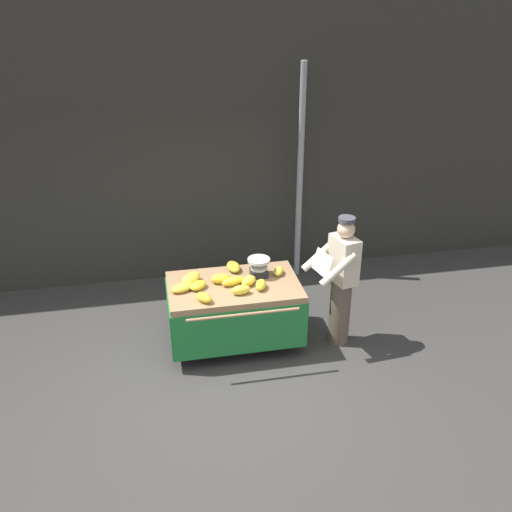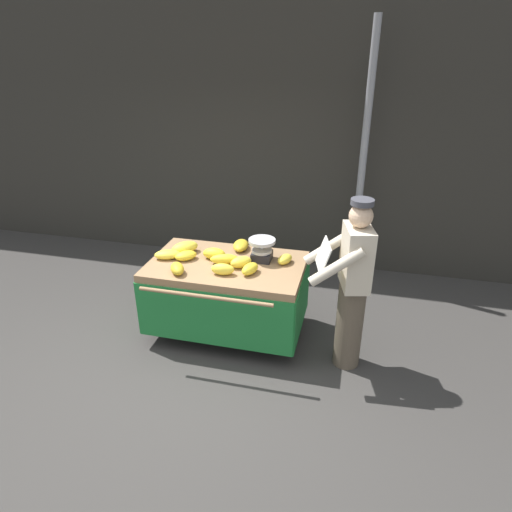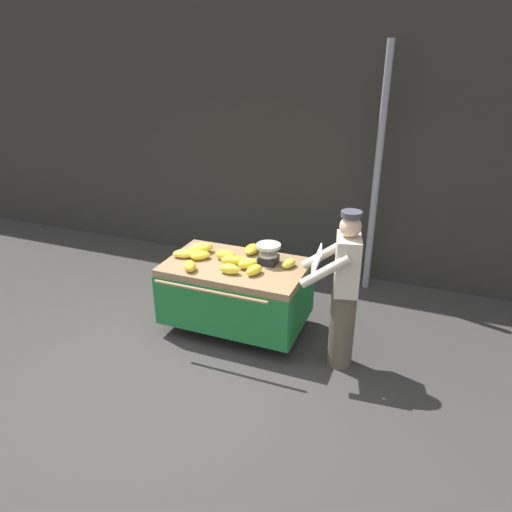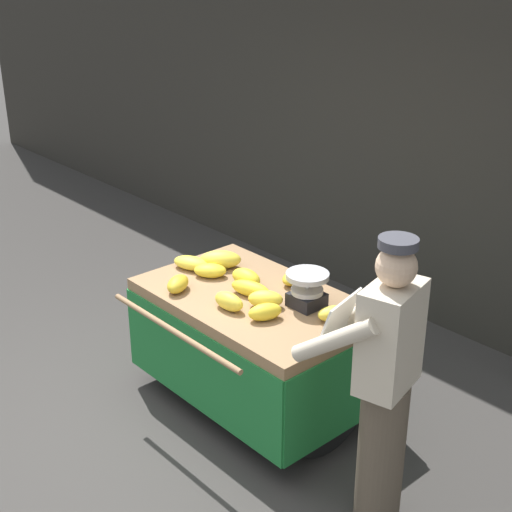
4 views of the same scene
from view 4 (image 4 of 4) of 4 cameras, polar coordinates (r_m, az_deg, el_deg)
ground_plane at (r=5.05m, az=-10.11°, el=-13.77°), size 60.00×60.00×0.00m
back_wall at (r=6.16m, az=12.93°, el=13.56°), size 16.00×0.24×4.07m
banana_cart at (r=4.96m, az=-0.16°, el=-5.60°), size 1.62×1.18×0.85m
weighing_scale at (r=4.67m, az=4.04°, el=-2.65°), size 0.28×0.28×0.24m
banana_bunch_0 at (r=5.11m, az=-3.63°, el=-1.15°), size 0.27×0.26×0.09m
banana_bunch_1 at (r=5.25m, az=-5.14°, el=-0.55°), size 0.31×0.24×0.10m
banana_bunch_2 at (r=4.65m, az=-2.15°, el=-3.60°), size 0.24×0.13×0.12m
banana_bunch_3 at (r=4.54m, az=6.08°, el=-4.53°), size 0.19×0.23×0.10m
banana_bunch_4 at (r=4.68m, az=0.75°, el=-3.42°), size 0.25×0.25×0.11m
banana_bunch_5 at (r=4.97m, az=-0.78°, el=-1.71°), size 0.25×0.15×0.12m
banana_bunch_6 at (r=5.25m, az=-2.82°, el=-0.28°), size 0.32×0.33×0.13m
banana_bunch_7 at (r=4.92m, az=-6.17°, el=-2.20°), size 0.23×0.26×0.10m
banana_bunch_8 at (r=5.02m, az=3.32°, el=-1.63°), size 0.19×0.29×0.10m
banana_bunch_9 at (r=4.83m, az=-0.44°, el=-2.60°), size 0.31×0.19×0.10m
banana_bunch_10 at (r=4.53m, az=0.72°, el=-4.42°), size 0.19×0.25×0.11m
vendor_person at (r=3.94m, az=10.02°, el=-9.98°), size 0.66×0.61×1.71m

